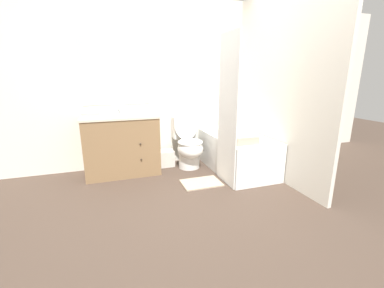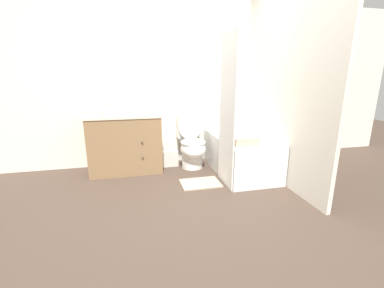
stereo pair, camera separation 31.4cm
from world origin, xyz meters
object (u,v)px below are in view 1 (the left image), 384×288
at_px(sink_faucet, 119,111).
at_px(toilet, 188,146).
at_px(bath_mat, 201,183).
at_px(bathtub, 236,152).
at_px(wastebasket, 165,158).
at_px(vanity_cabinet, 122,144).
at_px(tissue_box, 131,110).
at_px(hand_towel_folded, 91,115).
at_px(bath_towel_folded, 244,140).

xyz_separation_m(sink_faucet, toilet, (0.98, -0.27, -0.54)).
bearing_deg(bath_mat, bathtub, 26.25).
height_order(toilet, wastebasket, toilet).
distance_m(vanity_cabinet, wastebasket, 0.72).
height_order(vanity_cabinet, bath_mat, vanity_cabinet).
xyz_separation_m(vanity_cabinet, bathtub, (1.62, -0.40, -0.17)).
height_order(toilet, tissue_box, tissue_box).
bearing_deg(hand_towel_folded, bath_towel_folded, -21.01).
height_order(bathtub, tissue_box, tissue_box).
distance_m(vanity_cabinet, bath_towel_folded, 1.71).
height_order(bathtub, hand_towel_folded, hand_towel_folded).
height_order(hand_towel_folded, bath_mat, hand_towel_folded).
relative_size(toilet, bathtub, 0.62).
xyz_separation_m(bathtub, bath_towel_folded, (-0.13, -0.44, 0.31)).
distance_m(vanity_cabinet, toilet, 0.99).
xyz_separation_m(tissue_box, bath_towel_folded, (1.31, -1.01, -0.31)).
bearing_deg(wastebasket, tissue_box, 170.98).
relative_size(wastebasket, bath_towel_folded, 0.82).
xyz_separation_m(tissue_box, bath_mat, (0.76, -0.91, -0.88)).
bearing_deg(toilet, hand_towel_folded, -177.28).
xyz_separation_m(sink_faucet, hand_towel_folded, (-0.37, -0.33, 0.00)).
height_order(bathtub, wastebasket, bathtub).
height_order(sink_faucet, bath_mat, sink_faucet).
relative_size(sink_faucet, wastebasket, 0.55).
distance_m(vanity_cabinet, sink_faucet, 0.49).
bearing_deg(hand_towel_folded, sink_faucet, 41.99).
bearing_deg(bath_mat, toilet, 86.49).
height_order(vanity_cabinet, toilet, vanity_cabinet).
bearing_deg(tissue_box, toilet, -16.17).
relative_size(tissue_box, hand_towel_folded, 0.70).
height_order(tissue_box, bath_mat, tissue_box).
bearing_deg(toilet, bath_towel_folded, -56.87).
xyz_separation_m(toilet, bath_mat, (-0.04, -0.67, -0.33)).
relative_size(bathtub, bath_towel_folded, 4.27).
relative_size(wastebasket, bath_mat, 0.51).
distance_m(wastebasket, tissue_box, 0.90).
bearing_deg(bath_mat, tissue_box, 130.05).
xyz_separation_m(tissue_box, hand_towel_folded, (-0.55, -0.30, -0.00)).
distance_m(toilet, bath_towel_folded, 0.96).
height_order(wastebasket, tissue_box, tissue_box).
bearing_deg(sink_faucet, wastebasket, -9.53).
bearing_deg(bathtub, tissue_box, 158.51).
relative_size(tissue_box, bath_towel_folded, 0.47).
bearing_deg(bath_mat, bath_towel_folded, -10.75).
bearing_deg(hand_towel_folded, wastebasket, 12.35).
distance_m(vanity_cabinet, bathtub, 1.68).
relative_size(sink_faucet, tissue_box, 0.95).
bearing_deg(tissue_box, wastebasket, -9.02).
bearing_deg(tissue_box, bath_mat, -49.95).
relative_size(sink_faucet, hand_towel_folded, 0.67).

